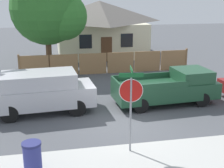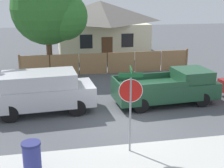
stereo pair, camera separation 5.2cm
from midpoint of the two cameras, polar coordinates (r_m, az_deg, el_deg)
The scene contains 9 objects.
ground_plane at distance 13.73m, azimuth 2.52°, elevation -7.01°, with size 80.00×80.00×0.00m, color #4C4F54.
sidewalk_strip at distance 10.65m, azimuth 7.18°, elevation -14.55°, with size 36.00×3.20×0.01m.
wooden_fence at distance 21.67m, azimuth -0.80°, elevation 3.85°, with size 11.86×0.12×1.55m.
house at distance 28.54m, azimuth -2.11°, elevation 10.41°, with size 8.08×7.43×4.73m.
oak_tree at distance 22.03m, azimuth -11.10°, elevation 13.08°, with size 5.15×4.90×6.84m.
red_suv at distance 14.85m, azimuth -12.63°, elevation -1.25°, with size 4.88×2.28×1.94m.
orange_pickup at distance 15.98m, azimuth 10.55°, elevation -0.63°, with size 5.30×2.31×1.71m.
stop_sign at distance 10.63m, azimuth 3.56°, elevation -2.27°, with size 0.82×0.74×3.06m.
trash_bin at distance 10.22m, azimuth -14.28°, elevation -12.96°, with size 0.60×0.60×1.06m.
Camera 2 is at (-2.97, -12.24, 5.47)m, focal length 50.00 mm.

